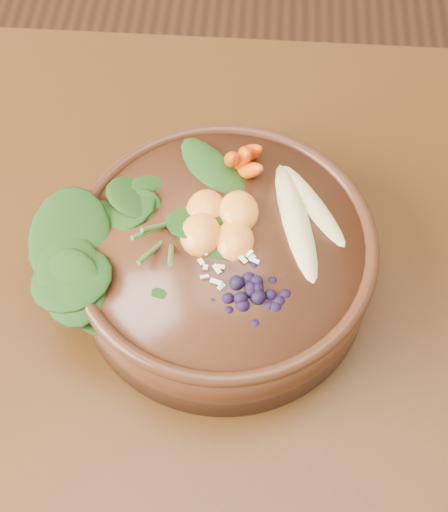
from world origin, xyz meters
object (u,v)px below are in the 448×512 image
Objects in this scene: stoneware_bowl at (224,262)px; mandarin_cluster at (220,215)px; kale_heap at (158,190)px; dining_table at (342,441)px; carrot_cluster at (248,138)px; banana_halves at (306,204)px; blueberry_pile at (250,281)px.

stoneware_bowl is 3.15× the size of mandarin_cluster.
kale_heap is 2.07× the size of mandarin_cluster.
carrot_cluster reaches higher than dining_table.
blueberry_pile is (-0.04, -0.08, 0.01)m from banana_halves.
kale_heap is 1.14× the size of banana_halves.
mandarin_cluster is (-0.02, -0.07, -0.02)m from carrot_cluster.
stoneware_bowl is at bearing 136.57° from dining_table.
banana_halves is 0.08m from mandarin_cluster.
stoneware_bowl is 3.62× the size of carrot_cluster.
mandarin_cluster is at bearing -129.81° from carrot_cluster.
kale_heap is at bearing 135.03° from blueberry_pile.
dining_table is 6.04× the size of stoneware_bowl.
stoneware_bowl is (-0.12, 0.12, 0.13)m from dining_table.
dining_table is 21.90× the size of carrot_cluster.
carrot_cluster reaches higher than stoneware_bowl.
dining_table is at bearing -85.19° from carrot_cluster.
blueberry_pile is (0.01, -0.13, -0.02)m from carrot_cluster.
carrot_cluster is (-0.11, 0.20, 0.20)m from dining_table.
kale_heap is (-0.18, 0.15, 0.18)m from dining_table.
stoneware_bowl is at bearing -29.90° from kale_heap.
dining_table is 0.30m from kale_heap.
mandarin_cluster is at bearing 113.97° from blueberry_pile.
mandarin_cluster is (-0.07, -0.02, 0.00)m from banana_halves.
blueberry_pile is (0.08, -0.08, -0.00)m from kale_heap.
carrot_cluster is 0.48× the size of banana_halves.
dining_table is 9.22× the size of kale_heap.
blueberry_pile is at bearing -63.91° from stoneware_bowl.
mandarin_cluster is (-0.00, 0.02, 0.05)m from stoneware_bowl.
stoneware_bowl is at bearing -73.11° from mandarin_cluster.
mandarin_cluster is 0.07m from blueberry_pile.
blueberry_pile reaches higher than mandarin_cluster.
carrot_cluster is 0.13m from blueberry_pile.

